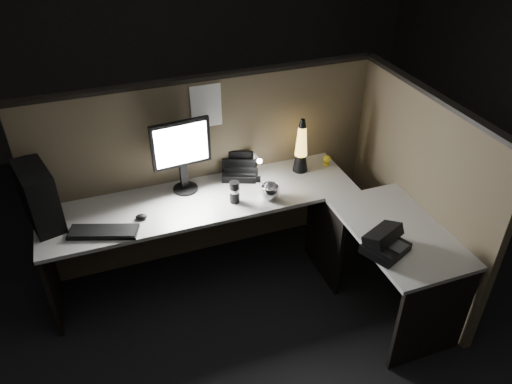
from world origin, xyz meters
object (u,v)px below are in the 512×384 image
object	(u,v)px
keyboard	(104,232)
lava_lamp	(301,150)
pc_tower	(38,197)
monitor	(181,150)
desk_phone	(384,243)

from	to	relation	value
keyboard	lava_lamp	xyz separation A→B (m)	(1.55, 0.28, 0.17)
pc_tower	keyboard	size ratio (longest dim) A/B	0.93
monitor	keyboard	bearing A→B (deg)	-157.22
monitor	lava_lamp	bearing A→B (deg)	-8.47
keyboard	desk_phone	distance (m)	1.82
keyboard	desk_phone	world-z (taller)	desk_phone
monitor	desk_phone	xyz separation A→B (m)	(1.02, -1.12, -0.28)
monitor	desk_phone	distance (m)	1.53
keyboard	desk_phone	bearing A→B (deg)	-6.16
monitor	lava_lamp	xyz separation A→B (m)	(0.92, -0.05, -0.15)
monitor	desk_phone	world-z (taller)	monitor
monitor	keyboard	size ratio (longest dim) A/B	1.22
lava_lamp	desk_phone	size ratio (longest dim) A/B	1.35
keyboard	lava_lamp	size ratio (longest dim) A/B	1.02
monitor	desk_phone	size ratio (longest dim) A/B	1.70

